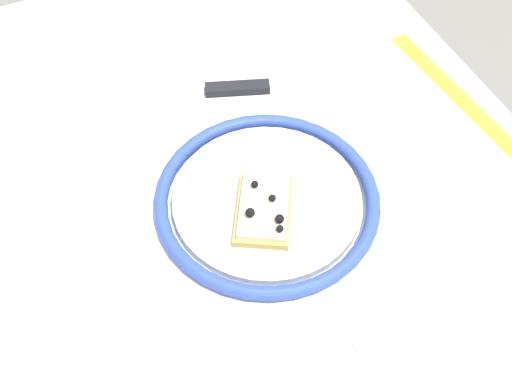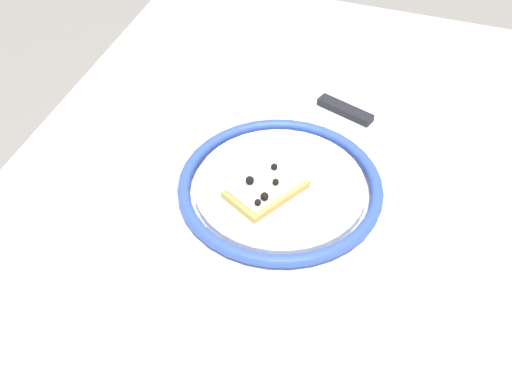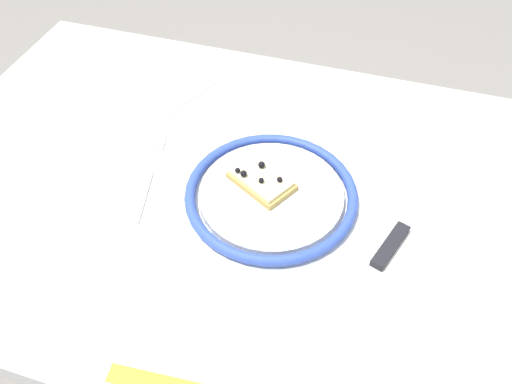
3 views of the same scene
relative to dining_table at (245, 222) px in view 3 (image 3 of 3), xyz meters
name	(u,v)px [view 3 (image 3 of 3)]	position (x,y,z in m)	size (l,w,h in m)	color
ground_plane	(249,372)	(0.00, 0.00, -0.64)	(6.00, 6.00, 0.00)	gray
dining_table	(245,222)	(0.00, 0.00, 0.00)	(1.13, 0.75, 0.72)	white
plate	(271,194)	(0.05, -0.01, 0.09)	(0.27, 0.27, 0.02)	white
pizza_slice_near	(261,180)	(0.03, 0.01, 0.11)	(0.12, 0.10, 0.03)	tan
knife	(400,232)	(0.25, -0.02, 0.09)	(0.10, 0.23, 0.01)	silver
fork	(149,175)	(-0.16, -0.02, 0.09)	(0.06, 0.20, 0.00)	silver
napkin	(170,85)	(-0.23, 0.22, 0.09)	(0.13, 0.13, 0.00)	white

